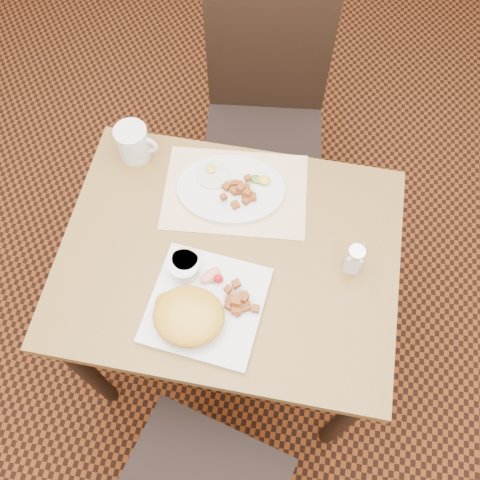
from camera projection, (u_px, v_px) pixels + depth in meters
name	position (u px, v px, depth m)	size (l,w,h in m)	color
ground	(232.00, 337.00, 2.09)	(8.00, 8.00, 0.00)	black
table	(230.00, 270.00, 1.52)	(0.90, 0.70, 0.75)	brown
chair_far	(265.00, 115.00, 1.90)	(0.47, 0.48, 0.97)	black
placemat	(235.00, 192.00, 1.51)	(0.40, 0.28, 0.00)	white
plate_square	(206.00, 305.00, 1.35)	(0.28, 0.28, 0.02)	silver
plate_oval	(231.00, 189.00, 1.50)	(0.30, 0.23, 0.02)	silver
hollandaise_mound	(188.00, 316.00, 1.29)	(0.18, 0.16, 0.07)	gold
ramekin	(184.00, 266.00, 1.36)	(0.08, 0.09, 0.04)	silver
garnish_sq	(213.00, 277.00, 1.36)	(0.07, 0.07, 0.03)	#387223
fried_egg	(213.00, 174.00, 1.51)	(0.10, 0.10, 0.02)	white
garnish_ov	(261.00, 180.00, 1.49)	(0.06, 0.04, 0.02)	#387223
salt_shaker	(354.00, 259.00, 1.36)	(0.04, 0.04, 0.10)	white
coffee_mug	(134.00, 143.00, 1.52)	(0.12, 0.09, 0.11)	silver
home_fries_sq	(239.00, 302.00, 1.32)	(0.10, 0.09, 0.04)	#9F4E19
home_fries_ov	(240.00, 192.00, 1.47)	(0.10, 0.11, 0.03)	#9F4E19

